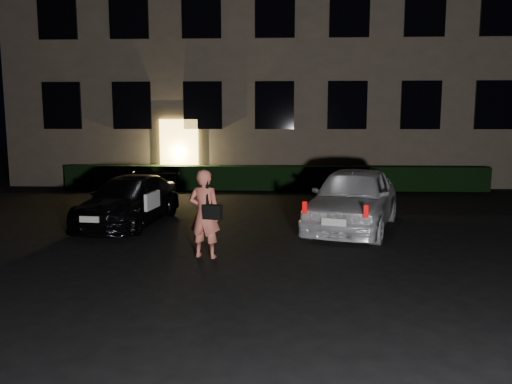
{
  "coord_description": "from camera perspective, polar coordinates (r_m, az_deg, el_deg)",
  "views": [
    {
      "loc": [
        0.16,
        -7.27,
        2.4
      ],
      "look_at": [
        -0.26,
        2.0,
        1.1
      ],
      "focal_mm": 35.0,
      "sensor_mm": 36.0,
      "label": 1
    }
  ],
  "objects": [
    {
      "name": "man",
      "position": [
        8.89,
        -5.86,
        -2.46
      ],
      "size": [
        0.67,
        0.52,
        1.59
      ],
      "rotation": [
        0.0,
        0.0,
        2.89
      ],
      "color": "#D66956",
      "rests_on": "ground"
    },
    {
      "name": "hatch",
      "position": [
        11.45,
        11.06,
        -0.69
      ],
      "size": [
        2.88,
        4.44,
        1.41
      ],
      "rotation": [
        0.0,
        0.0,
        -0.32
      ],
      "color": "silver",
      "rests_on": "ground"
    },
    {
      "name": "ground",
      "position": [
        7.66,
        1.3,
        -10.29
      ],
      "size": [
        80.0,
        80.0,
        0.0
      ],
      "primitive_type": "plane",
      "color": "black",
      "rests_on": "ground"
    },
    {
      "name": "sedan",
      "position": [
        12.22,
        -14.26,
        -0.94
      ],
      "size": [
        1.97,
        4.0,
        1.11
      ],
      "rotation": [
        0.0,
        0.0,
        -0.11
      ],
      "color": "black",
      "rests_on": "ground"
    },
    {
      "name": "hedge",
      "position": [
        17.88,
        2.07,
        1.64
      ],
      "size": [
        15.0,
        0.7,
        0.85
      ],
      "primitive_type": "cube",
      "color": "black",
      "rests_on": "ground"
    },
    {
      "name": "building",
      "position": [
        22.55,
        2.26,
        17.17
      ],
      "size": [
        20.0,
        8.11,
        12.0
      ],
      "color": "#6C5C4D",
      "rests_on": "ground"
    }
  ]
}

